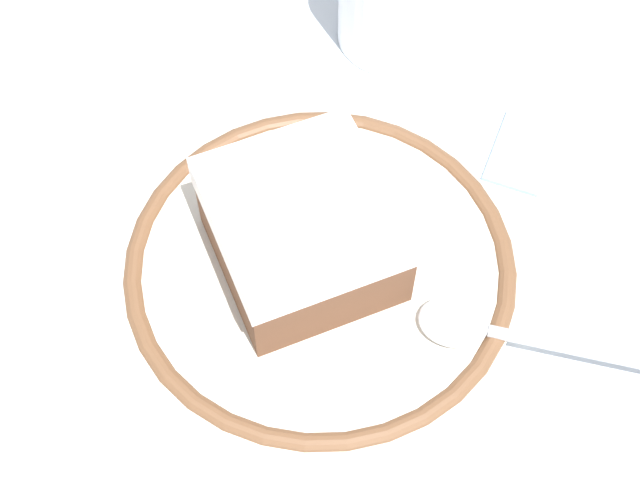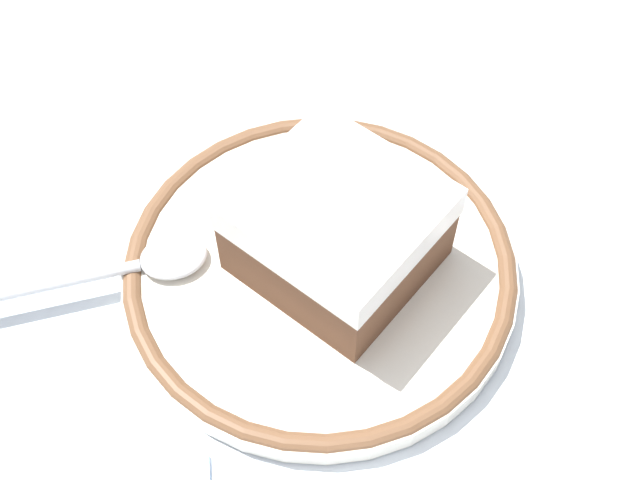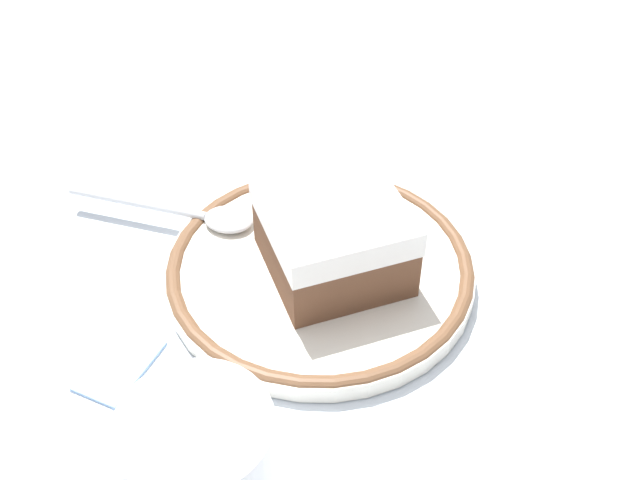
% 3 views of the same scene
% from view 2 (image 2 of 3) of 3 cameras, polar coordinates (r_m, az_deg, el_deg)
% --- Properties ---
extents(ground_plane, '(2.40, 2.40, 0.00)m').
position_cam_2_polar(ground_plane, '(0.40, 0.30, -7.01)').
color(ground_plane, '#B7B2A8').
extents(placemat, '(0.41, 0.34, 0.00)m').
position_cam_2_polar(placemat, '(0.39, 0.30, -6.96)').
color(placemat, silver).
rests_on(placemat, ground_plane).
extents(plate, '(0.19, 0.19, 0.01)m').
position_cam_2_polar(plate, '(0.41, 0.00, -1.94)').
color(plate, silver).
rests_on(plate, placemat).
extents(cake_slice, '(0.09, 0.09, 0.05)m').
position_cam_2_polar(cake_slice, '(0.38, 1.21, 0.69)').
color(cake_slice, brown).
rests_on(cake_slice, plate).
extents(spoon, '(0.10, 0.11, 0.01)m').
position_cam_2_polar(spoon, '(0.41, -12.87, -1.78)').
color(spoon, silver).
rests_on(spoon, plate).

